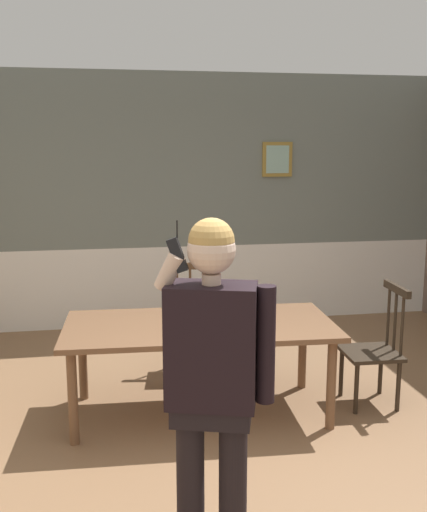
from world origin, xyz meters
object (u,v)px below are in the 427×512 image
object	(u,v)px
dining_table	(200,332)
person_figure	(213,369)
chair_near_window	(375,349)
chair_by_doorway	(190,321)

from	to	relation	value
dining_table	person_figure	bearing A→B (deg)	-96.41
chair_near_window	person_figure	size ratio (longest dim) A/B	0.56
dining_table	chair_by_doorway	xyz separation A→B (m)	(0.04, 0.87, -0.18)
person_figure	dining_table	bearing A→B (deg)	-79.77
dining_table	person_figure	xyz separation A→B (m)	(-0.19, -1.68, 0.36)
chair_near_window	person_figure	xyz separation A→B (m)	(-1.61, -1.62, 0.56)
dining_table	person_figure	world-z (taller)	person_figure
chair_near_window	person_figure	distance (m)	2.35
dining_table	chair_near_window	xyz separation A→B (m)	(1.42, -0.07, -0.19)
chair_near_window	chair_by_doorway	size ratio (longest dim) A/B	0.98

